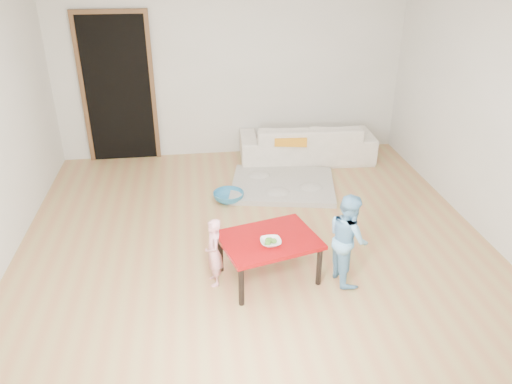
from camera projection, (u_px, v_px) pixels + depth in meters
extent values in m
cube|color=#B77E4E|center=(254.00, 237.00, 5.47)|extent=(5.00, 5.00, 0.01)
cube|color=silver|center=(231.00, 67.00, 7.10)|extent=(5.00, 0.02, 2.60)
cube|color=silver|center=(492.00, 113.00, 5.18)|extent=(0.02, 5.00, 2.60)
imported|color=white|center=(306.00, 142.00, 7.28)|extent=(1.96, 0.85, 0.56)
cube|color=orange|center=(290.00, 138.00, 7.00)|extent=(0.51, 0.47, 0.12)
imported|color=white|center=(271.00, 242.00, 4.52)|extent=(0.19, 0.19, 0.05)
imported|color=#FF7482|center=(214.00, 252.00, 4.59)|extent=(0.19, 0.27, 0.68)
imported|color=#64B6E9|center=(348.00, 238.00, 4.60)|extent=(0.39, 0.48, 0.89)
imported|color=teal|center=(229.00, 197.00, 6.20)|extent=(0.38, 0.38, 0.12)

